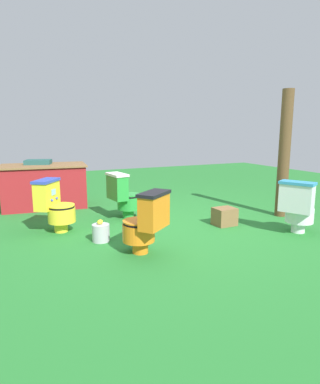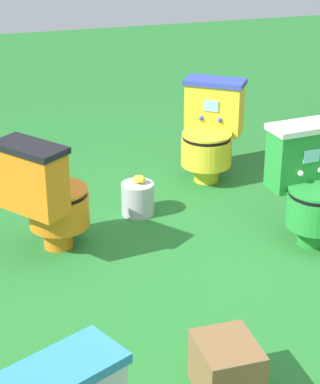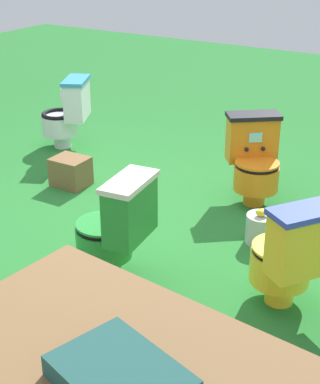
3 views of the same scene
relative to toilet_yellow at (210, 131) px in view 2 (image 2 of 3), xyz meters
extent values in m
plane|color=#26752D|center=(1.60, -0.45, -0.37)|extent=(14.00, 14.00, 0.00)
cylinder|color=yellow|center=(0.06, -0.04, -0.30)|extent=(0.25, 0.25, 0.14)
cylinder|color=yellow|center=(0.07, -0.05, -0.13)|extent=(0.51, 0.51, 0.20)
torus|color=black|center=(0.07, -0.05, -0.02)|extent=(0.49, 0.49, 0.04)
cylinder|color=#3347B2|center=(0.07, -0.05, -0.07)|extent=(0.33, 0.33, 0.01)
cube|color=yellow|center=(-0.09, 0.06, 0.14)|extent=(0.39, 0.45, 0.37)
cube|color=#3347B2|center=(-0.09, 0.06, 0.34)|extent=(0.42, 0.48, 0.04)
cube|color=#8CE0E5|center=(-0.01, 0.00, 0.19)|extent=(0.07, 0.10, 0.08)
cylinder|color=yellow|center=(0.07, -0.05, 0.00)|extent=(0.50, 0.50, 0.02)
sphere|color=#3347B2|center=(0.04, 0.06, 0.09)|extent=(0.04, 0.04, 0.04)
sphere|color=#3347B2|center=(-0.04, -0.06, 0.09)|extent=(0.04, 0.04, 0.04)
cylinder|color=green|center=(1.15, 0.27, -0.30)|extent=(0.20, 0.20, 0.14)
cylinder|color=green|center=(1.17, 0.27, -0.13)|extent=(0.41, 0.41, 0.20)
torus|color=black|center=(1.17, 0.27, -0.02)|extent=(0.39, 0.39, 0.04)
cylinder|color=white|center=(1.17, 0.27, -0.07)|extent=(0.27, 0.27, 0.01)
cube|color=green|center=(0.97, 0.25, 0.14)|extent=(0.24, 0.43, 0.37)
cube|color=white|center=(0.97, 0.25, 0.34)|extent=(0.26, 0.46, 0.04)
cube|color=#8CE0E5|center=(1.07, 0.26, 0.19)|extent=(0.02, 0.11, 0.08)
cylinder|color=green|center=(1.17, 0.27, 0.00)|extent=(0.40, 0.40, 0.02)
sphere|color=white|center=(1.07, 0.33, 0.09)|extent=(0.04, 0.04, 0.04)
sphere|color=white|center=(1.08, 0.19, 0.09)|extent=(0.04, 0.04, 0.04)
cube|color=#338CBF|center=(2.84, -1.53, 0.34)|extent=(0.38, 0.48, 0.04)
cylinder|color=orange|center=(0.75, -1.25, -0.30)|extent=(0.25, 0.25, 0.14)
cylinder|color=orange|center=(0.74, -1.23, -0.13)|extent=(0.52, 0.52, 0.20)
torus|color=black|center=(0.74, -1.23, -0.02)|extent=(0.50, 0.50, 0.04)
cylinder|color=black|center=(0.74, -1.23, -0.07)|extent=(0.34, 0.34, 0.01)
cube|color=orange|center=(0.86, -1.39, 0.14)|extent=(0.44, 0.40, 0.37)
cube|color=black|center=(0.86, -1.39, 0.34)|extent=(0.47, 0.44, 0.04)
cube|color=#8CE0E5|center=(0.80, -1.31, 0.19)|extent=(0.09, 0.07, 0.08)
cylinder|color=orange|center=(0.74, -1.23, 0.00)|extent=(0.51, 0.51, 0.02)
sphere|color=black|center=(0.74, -1.35, 0.09)|extent=(0.04, 0.04, 0.04)
sphere|color=black|center=(0.85, -1.26, 0.09)|extent=(0.04, 0.04, 0.04)
cube|color=brown|center=(2.29, -0.74, -0.24)|extent=(0.31, 0.26, 0.26)
cylinder|color=#B7B7BF|center=(0.45, -0.67, -0.26)|extent=(0.22, 0.22, 0.22)
ellipsoid|color=yellow|center=(0.44, -0.66, -0.12)|extent=(0.07, 0.05, 0.05)
ellipsoid|color=yellow|center=(0.45, -0.64, -0.12)|extent=(0.07, 0.05, 0.05)
ellipsoid|color=yellow|center=(0.45, -0.66, -0.12)|extent=(0.07, 0.05, 0.05)
camera|label=1|loc=(-0.60, -4.63, 1.03)|focal=31.20mm
camera|label=2|loc=(4.68, -1.73, 1.80)|focal=67.56mm
camera|label=3|loc=(-0.90, 2.92, 1.79)|focal=54.70mm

